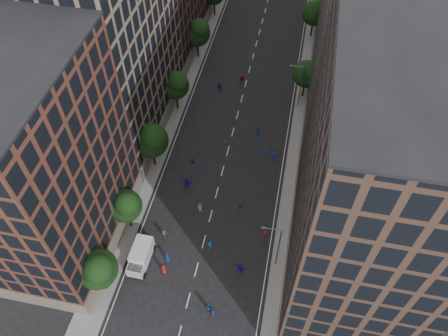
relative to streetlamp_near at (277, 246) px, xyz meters
The scene contains 35 objects.
ground 30.30m from the streetlamp_near, 110.32° to the left, with size 240.00×240.00×0.00m, color black.
sidewalk_left 42.27m from the streetlamp_near, 122.21° to the left, with size 4.00×105.00×0.15m, color slate.
sidewalk_right 35.90m from the streetlamp_near, 87.37° to the left, with size 4.00×105.00×0.15m, color slate.
bldg_left_a 30.99m from the streetlamp_near, behind, with size 14.00×22.00×30.00m, color brown.
bldg_left_b 39.13m from the streetlamp_near, 141.93° to the left, with size 14.00×26.00×34.00m, color #7F6953.
bldg_right_a 15.75m from the streetlamp_near, 19.17° to the left, with size 14.00×30.00×36.00m, color #473026.
bldg_right_b 35.03m from the streetlamp_near, 74.90° to the left, with size 14.00×28.00×33.00m, color #6E645B.
tree_left_0 22.89m from the streetlamp_near, 159.12° to the right, with size 5.20×5.20×8.83m.
tree_left_1 21.47m from the streetlamp_near, behind, with size 4.80×4.80×8.21m.
tree_left_2 25.48m from the streetlamp_near, 147.07° to the left, with size 5.60×5.60×9.45m.
tree_left_3 35.12m from the streetlamp_near, 127.52° to the left, with size 5.00×5.00×8.58m.
tree_left_4 48.78m from the streetlamp_near, 115.99° to the left, with size 5.40×5.40×9.08m.
tree_right_a 35.87m from the streetlamp_near, 88.38° to the left, with size 5.00×5.00×8.39m.
tree_right_b 55.86m from the streetlamp_near, 88.95° to the left, with size 5.20×5.20×8.83m.
streetlamp_near is the anchor object (origin of this frame).
streetlamp_far 33.00m from the streetlamp_near, 90.00° to the left, with size 2.64×0.22×9.06m.
cargo_van 18.81m from the streetlamp_near, 169.92° to the right, with size 2.60×5.42×2.87m.
skater_0 15.42m from the streetlamp_near, behind, with size 0.82×0.54×1.68m, color #1529AC.
skater_1 11.93m from the streetlamp_near, 127.10° to the right, with size 0.60×0.39×1.65m, color navy.
skater_2 11.86m from the streetlamp_near, 132.08° to the right, with size 0.88×0.69×1.82m, color #134A9E.
skater_3 10.18m from the streetlamp_near, behind, with size 1.05×0.60×1.63m, color #144BA7.
skater_4 17.66m from the streetlamp_near, behind, with size 0.89×0.37×1.53m, color #1544AB.
skater_5 6.47m from the streetlamp_near, 155.77° to the right, with size 1.75×0.56×1.89m, color #1715AC.
skater_6 15.78m from the streetlamp_near, 163.57° to the right, with size 0.86×0.56×1.76m, color #A7211B.
skater_7 6.20m from the streetlamp_near, 114.89° to the left, with size 0.61×0.40×1.68m, color #A41B1D.
skater_8 14.38m from the streetlamp_near, 151.50° to the left, with size 0.92×0.71×1.89m, color silver.
skater_9 16.75m from the streetlamp_near, behind, with size 1.09×0.63×1.69m, color #3A3A3E.
skater_10 11.21m from the streetlamp_near, 127.78° to the left, with size 0.92×0.38×1.57m, color #206C2C.
skater_11 19.10m from the streetlamp_near, 145.02° to the left, with size 1.80×0.57×1.94m, color #1614A4.
skater_12 20.49m from the streetlamp_near, 101.48° to the left, with size 0.76×0.50×1.56m, color #153DAE.
skater_13 22.27m from the streetlamp_near, 135.36° to the left, with size 0.55×0.36×1.50m, color #11128E.
skater_14 25.23m from the streetlamp_near, 104.18° to the left, with size 0.88×0.68×1.80m, color #154FAE.
skater_15 19.78m from the streetlamp_near, 97.72° to the left, with size 1.06×0.61×1.64m, color #13219D.
skater_16 37.55m from the streetlamp_near, 113.56° to the left, with size 1.10×0.46×1.88m, color navy.
skater_17 39.39m from the streetlamp_near, 106.60° to the left, with size 1.65×0.52×1.78m, color maroon.
Camera 1 is at (9.24, -17.03, 55.67)m, focal length 35.00 mm.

